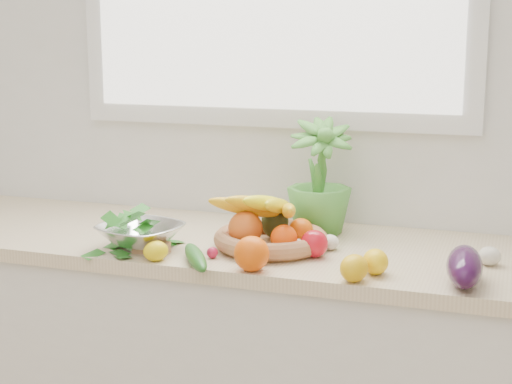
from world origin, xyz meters
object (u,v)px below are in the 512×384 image
(apple, at_px, (314,244))
(eggplant, at_px, (464,266))
(colander_with_spinach, at_px, (141,229))
(fruit_basket, at_px, (270,231))
(cucumber, at_px, (196,257))
(potted_herb, at_px, (319,177))

(apple, xyz_separation_m, eggplant, (0.40, -0.11, 0.01))
(colander_with_spinach, bearing_deg, eggplant, -1.76)
(eggplant, height_order, colander_with_spinach, colander_with_spinach)
(eggplant, relative_size, fruit_basket, 0.55)
(eggplant, bearing_deg, apple, 164.95)
(cucumber, bearing_deg, potted_herb, 62.51)
(eggplant, relative_size, cucumber, 0.96)
(cucumber, bearing_deg, eggplant, 5.36)
(cucumber, relative_size, colander_with_spinach, 0.87)
(cucumber, xyz_separation_m, potted_herb, (0.22, 0.43, 0.15))
(eggplant, xyz_separation_m, colander_with_spinach, (-0.88, 0.03, 0.01))
(apple, distance_m, fruit_basket, 0.15)
(apple, bearing_deg, eggplant, -15.05)
(apple, height_order, potted_herb, potted_herb)
(eggplant, relative_size, potted_herb, 0.65)
(potted_herb, xyz_separation_m, fruit_basket, (-0.09, -0.21, -0.12))
(apple, height_order, eggplant, eggplant)
(potted_herb, distance_m, fruit_basket, 0.26)
(potted_herb, bearing_deg, cucumber, -117.49)
(apple, distance_m, cucumber, 0.32)
(cucumber, xyz_separation_m, fruit_basket, (0.13, 0.22, 0.03))
(eggplant, bearing_deg, fruit_basket, 164.35)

